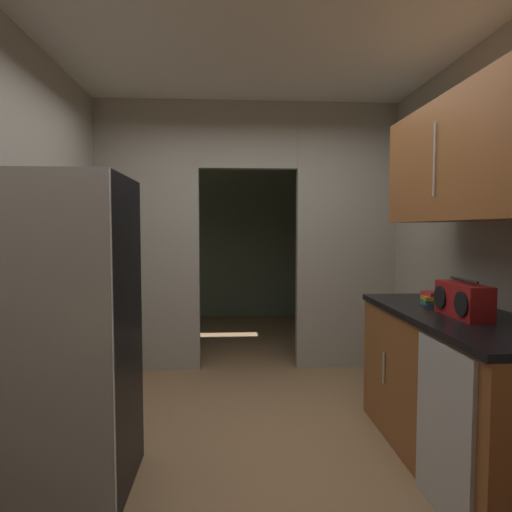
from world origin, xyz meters
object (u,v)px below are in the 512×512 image
object	(u,v)px
boombox	(463,300)
book_stack	(432,298)
dishwasher	(443,432)
refrigerator	(62,336)

from	to	relation	value
boombox	book_stack	distance (m)	0.42
dishwasher	book_stack	size ratio (longest dim) A/B	5.47
refrigerator	dishwasher	xyz separation A→B (m)	(1.97, -0.35, -0.43)
dishwasher	book_stack	distance (m)	1.02
refrigerator	book_stack	world-z (taller)	refrigerator
boombox	book_stack	world-z (taller)	boombox
boombox	book_stack	bearing A→B (deg)	88.25
dishwasher	refrigerator	bearing A→B (deg)	169.84
book_stack	dishwasher	bearing A→B (deg)	-110.78
dishwasher	boombox	xyz separation A→B (m)	(0.29, 0.39, 0.59)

